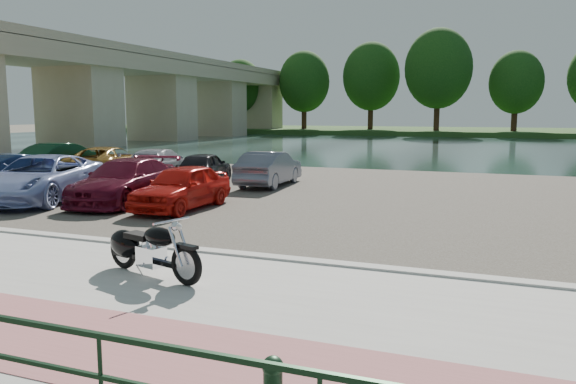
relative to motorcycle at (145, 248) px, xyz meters
The scene contains 19 objects.
ground 0.79m from the motorcycle, 20.21° to the right, with size 200.00×200.00×0.00m, color #595447.
promenade 1.39m from the motorcycle, 66.57° to the right, with size 60.00×6.00×0.10m, color #B2AEA7.
pink_path 2.78m from the motorcycle, 79.15° to the right, with size 60.00×2.00×0.01m, color #A85F5E.
kerb 1.95m from the motorcycle, 74.10° to the left, with size 60.00×0.30×0.14m, color #B2AEA7.
parking_lot 10.84m from the motorcycle, 87.27° to the left, with size 60.00×18.00×0.04m, color #3D3831.
river 39.82m from the motorcycle, 89.26° to the left, with size 120.00×40.00×0.00m, color #182C28.
far_bank 71.81m from the motorcycle, 89.59° to the left, with size 120.00×24.00×0.60m, color #234418.
bridge 49.47m from the motorcycle, 123.94° to the left, with size 7.00×56.00×8.55m.
far_trees 66.15m from the motorcycle, 85.75° to the left, with size 70.25×10.68×12.52m.
motorcycle is the anchor object (origin of this frame).
car_1 12.40m from the motorcycle, 148.06° to the left, with size 1.46×4.18×1.38m, color #162644.
car_2 10.07m from the motorcycle, 144.05° to the left, with size 2.45×5.31×1.48m, color #909FD2.
car_3 8.55m from the motorcycle, 129.45° to the left, with size 1.93×4.75×1.38m, color #550C1F.
car_4 7.00m from the motorcycle, 116.75° to the left, with size 1.55×3.86×1.32m, color #B3120B.
car_5 17.81m from the motorcycle, 137.00° to the left, with size 1.55×4.45×1.47m, color black.
car_6 16.12m from the motorcycle, 131.01° to the left, with size 2.25×4.88×1.36m, color olive.
car_7 14.53m from the motorcycle, 123.14° to the left, with size 1.87×4.60×1.33m, color #9FA0A8.
car_8 13.23m from the motorcycle, 115.24° to the left, with size 1.50×3.74×1.27m, color black.
car_9 12.46m from the motorcycle, 103.20° to the left, with size 1.42×4.06×1.34m, color slate.
Camera 1 is at (5.18, -7.70, 2.88)m, focal length 35.00 mm.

